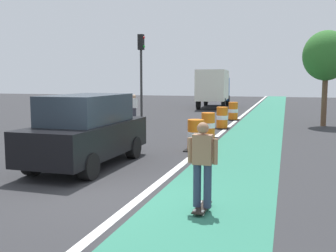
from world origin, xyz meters
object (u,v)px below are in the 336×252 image
traffic_barrel_mid (208,126)px  traffic_barrel_far (233,111)px  pedestrian_crossing (110,112)px  skateboarder_on_lane (203,164)px  delivery_truck_down_block (214,86)px  traffic_barrel_front (196,136)px  pedestrian_waiting (134,108)px  traffic_light_corner (141,62)px  parked_suv_nearest (87,130)px  traffic_barrel_back (222,118)px  street_tree_sidewalk (326,56)px

traffic_barrel_mid → traffic_barrel_far: size_ratio=1.00×
traffic_barrel_far → pedestrian_crossing: 8.25m
skateboarder_on_lane → traffic_barrel_far: bearing=95.5°
delivery_truck_down_block → traffic_barrel_front: bearing=-81.5°
pedestrian_crossing → pedestrian_waiting: (0.05, 3.11, 0.00)m
traffic_barrel_far → traffic_light_corner: (-5.26, -1.79, 2.97)m
pedestrian_crossing → delivery_truck_down_block: bearing=82.5°
parked_suv_nearest → traffic_light_corner: 12.89m
traffic_barrel_far → traffic_barrel_back: bearing=-89.8°
traffic_barrel_front → street_tree_sidewalk: bearing=61.9°
traffic_barrel_mid → pedestrian_crossing: pedestrian_crossing is taller
traffic_barrel_far → parked_suv_nearest: bearing=-99.3°
traffic_barrel_back → pedestrian_crossing: bearing=-158.5°
traffic_barrel_front → pedestrian_crossing: size_ratio=0.68×
traffic_light_corner → pedestrian_crossing: size_ratio=3.17×
traffic_barrel_mid → traffic_light_corner: bearing=130.5°
traffic_barrel_front → delivery_truck_down_block: (-3.12, 20.94, 1.31)m
traffic_barrel_back → traffic_barrel_far: 4.38m
traffic_barrel_front → traffic_barrel_back: size_ratio=1.00×
skateboarder_on_lane → traffic_barrel_far: size_ratio=1.55×
traffic_barrel_mid → traffic_barrel_back: (0.02, 3.57, 0.00)m
delivery_truck_down_block → traffic_light_corner: size_ratio=1.52×
traffic_light_corner → pedestrian_crossing: 5.33m
parked_suv_nearest → delivery_truck_down_block: size_ratio=0.60×
traffic_barrel_front → pedestrian_waiting: size_ratio=0.68×
traffic_barrel_front → traffic_barrel_far: bearing=90.6°
traffic_barrel_mid → street_tree_sidewalk: street_tree_sidewalk is taller
traffic_barrel_front → traffic_barrel_far: size_ratio=1.00×
delivery_truck_down_block → traffic_barrel_mid: bearing=-80.6°
traffic_barrel_front → traffic_barrel_back: bearing=90.9°
parked_suv_nearest → skateboarder_on_lane: bearing=-36.4°
traffic_barrel_far → traffic_light_corner: traffic_light_corner is taller
pedestrian_waiting → parked_suv_nearest: bearing=-75.4°
skateboarder_on_lane → traffic_light_corner: 16.90m
traffic_barrel_front → delivery_truck_down_block: delivery_truck_down_block is taller
skateboarder_on_lane → traffic_barrel_front: skateboarder_on_lane is taller
traffic_barrel_front → pedestrian_waiting: pedestrian_waiting is taller
traffic_light_corner → traffic_barrel_mid: bearing=-49.5°
traffic_barrel_front → traffic_barrel_back: same height
delivery_truck_down_block → traffic_light_corner: 12.21m
skateboarder_on_lane → parked_suv_nearest: parked_suv_nearest is taller
traffic_barrel_mid → street_tree_sidewalk: size_ratio=0.22×
traffic_barrel_far → pedestrian_crossing: size_ratio=0.68×
parked_suv_nearest → pedestrian_crossing: (-2.86, 7.67, -0.17)m
traffic_barrel_far → street_tree_sidewalk: street_tree_sidewalk is taller
skateboarder_on_lane → traffic_light_corner: (-6.90, 15.21, 2.59)m
street_tree_sidewalk → delivery_truck_down_block: bearing=124.2°
parked_suv_nearest → traffic_barrel_mid: size_ratio=4.25×
traffic_barrel_front → traffic_barrel_mid: bearing=92.4°
traffic_barrel_mid → delivery_truck_down_block: (-3.00, 18.04, 1.31)m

